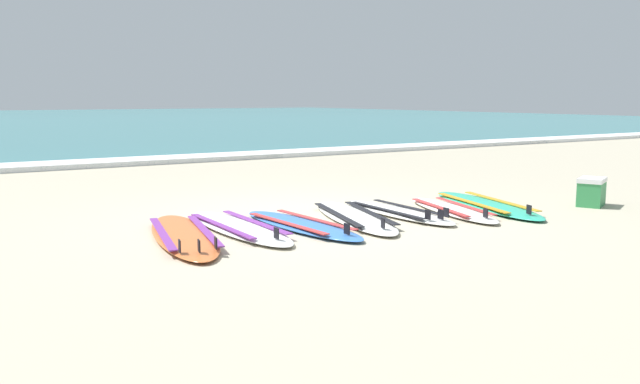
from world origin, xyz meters
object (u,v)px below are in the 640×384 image
(surfboard_0, at_px, (184,235))
(surfboard_6, at_px, (486,205))
(surfboard_5, at_px, (452,209))
(surfboard_4, at_px, (398,212))
(surfboard_3, at_px, (354,217))
(surfboard_2, at_px, (301,225))
(cooler_box, at_px, (591,192))
(surfboard_1, at_px, (238,227))

(surfboard_0, distance_m, surfboard_6, 4.09)
(surfboard_0, xyz_separation_m, surfboard_5, (3.43, -0.31, -0.00))
(surfboard_0, distance_m, surfboard_5, 3.44)
(surfboard_4, xyz_separation_m, surfboard_5, (0.69, -0.23, -0.00))
(surfboard_3, height_order, surfboard_4, same)
(surfboard_2, height_order, surfboard_4, same)
(cooler_box, bearing_deg, surfboard_0, 170.16)
(surfboard_5, height_order, cooler_box, cooler_box)
(surfboard_5, relative_size, surfboard_6, 0.83)
(surfboard_3, relative_size, cooler_box, 4.34)
(surfboard_5, xyz_separation_m, cooler_box, (1.93, -0.62, 0.16))
(surfboard_5, bearing_deg, cooler_box, -17.65)
(surfboard_4, distance_m, cooler_box, 2.76)
(surfboard_4, height_order, surfboard_5, same)
(cooler_box, bearing_deg, surfboard_3, 165.18)
(surfboard_2, bearing_deg, surfboard_5, -4.08)
(cooler_box, bearing_deg, surfboard_6, 152.94)
(surfboard_6, bearing_deg, surfboard_1, 174.09)
(surfboard_3, distance_m, cooler_box, 3.39)
(surfboard_4, bearing_deg, surfboard_3, 177.97)
(surfboard_5, bearing_deg, surfboard_1, 171.87)
(surfboard_0, height_order, surfboard_2, same)
(surfboard_1, height_order, surfboard_4, same)
(surfboard_1, height_order, surfboard_3, same)
(surfboard_4, distance_m, surfboard_5, 0.73)
(surfboard_2, xyz_separation_m, surfboard_3, (0.79, 0.10, -0.00))
(surfboard_2, relative_size, surfboard_3, 0.90)
(surfboard_2, height_order, cooler_box, cooler_box)
(surfboard_6, xyz_separation_m, cooler_box, (1.29, -0.66, 0.16))
(surfboard_6, bearing_deg, surfboard_3, 174.02)
(surfboard_3, bearing_deg, surfboard_0, 178.22)
(surfboard_4, bearing_deg, surfboard_5, -18.20)
(surfboard_1, relative_size, surfboard_4, 1.12)
(surfboard_1, xyz_separation_m, surfboard_2, (0.65, -0.24, 0.00))
(surfboard_4, relative_size, surfboard_5, 0.98)
(surfboard_2, relative_size, surfboard_4, 1.06)
(surfboard_6, bearing_deg, surfboard_4, 172.13)
(surfboard_4, height_order, cooler_box, cooler_box)
(surfboard_5, xyz_separation_m, surfboard_6, (0.65, 0.04, -0.00))
(surfboard_0, height_order, cooler_box, cooler_box)
(surfboard_3, relative_size, surfboard_6, 0.96)
(surfboard_2, distance_m, surfboard_5, 2.13)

